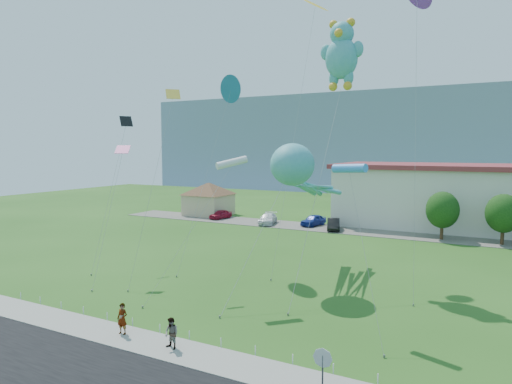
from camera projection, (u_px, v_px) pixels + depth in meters
ground at (189, 328)px, 25.98m from camera, size 160.00×160.00×0.00m
sidewalk at (157, 345)px, 23.55m from camera, size 80.00×2.50×0.10m
parking_strip at (356, 231)px, 56.79m from camera, size 70.00×6.00×0.06m
hill_ridge at (438, 141)px, 130.45m from camera, size 160.00×50.00×25.00m
pavilion at (209, 196)px, 70.30m from camera, size 9.20×9.20×5.00m
stop_sign at (323, 364)px, 17.68m from camera, size 0.80×0.07×2.50m
rope_fence at (174, 332)px, 24.81m from camera, size 26.05×0.05×0.50m
tree_near at (442, 210)px, 50.94m from camera, size 3.60×3.60×5.47m
tree_mid at (503, 213)px, 48.15m from camera, size 3.60×3.60×5.47m
pedestrian_left at (122, 319)px, 24.83m from camera, size 0.66×0.48×1.70m
pedestrian_right at (172, 333)px, 23.00m from camera, size 0.85×0.71×1.58m
parked_car_red at (221, 214)px, 66.36m from camera, size 2.18×4.01×1.29m
parked_car_white at (268, 219)px, 61.81m from camera, size 3.13×5.18×1.41m
parked_car_blue at (313, 220)px, 60.38m from camera, size 2.64×4.52×1.45m
parked_car_black at (333, 224)px, 57.23m from camera, size 2.79×4.60×1.43m
octopus_kite at (300, 174)px, 35.05m from camera, size 3.15×16.21×10.60m
teddy_bear_kite at (342, 53)px, 36.94m from camera, size 3.58×13.05×20.62m
small_kite_cyan at (350, 170)px, 26.14m from camera, size 3.33×5.00×9.50m
small_kite_orange at (314, 12)px, 41.62m from camera, size 1.80×10.50×24.08m
small_kite_yellow at (168, 117)px, 35.53m from camera, size 1.29×6.15×14.93m
small_kite_black at (122, 138)px, 41.36m from camera, size 2.56×7.05×13.16m
small_kite_white at (231, 164)px, 31.13m from camera, size 3.94×6.30×9.68m
small_kite_pink at (120, 163)px, 36.57m from camera, size 2.45×5.92×10.57m
small_kite_blue at (229, 93)px, 40.01m from camera, size 2.08×7.33×16.11m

